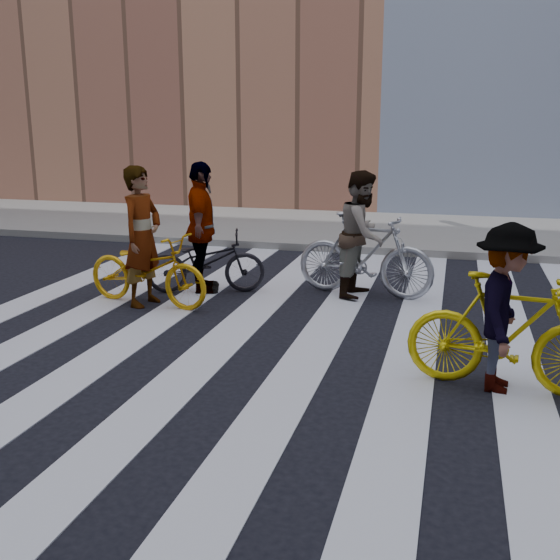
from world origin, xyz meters
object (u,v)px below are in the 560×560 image
at_px(bike_yellow_left, 147,269).
at_px(bike_dark_rear, 205,262).
at_px(bike_silver_mid, 365,255).
at_px(bike_yellow_right, 509,333).
at_px(rider_mid, 362,234).
at_px(rider_left, 142,237).
at_px(rider_right, 505,309).
at_px(rider_rear, 201,228).

distance_m(bike_yellow_left, bike_dark_rear, 1.02).
xyz_separation_m(bike_silver_mid, bike_yellow_right, (1.81, -3.16, -0.04)).
height_order(bike_dark_rear, rider_mid, rider_mid).
distance_m(rider_left, rider_mid, 3.17).
height_order(bike_yellow_right, bike_dark_rear, bike_yellow_right).
distance_m(bike_dark_rear, rider_mid, 2.39).
bearing_deg(bike_silver_mid, rider_right, -141.61).
relative_size(rider_mid, rider_right, 1.13).
xyz_separation_m(bike_dark_rear, rider_mid, (2.31, 0.42, 0.46)).
bearing_deg(bike_dark_rear, bike_yellow_left, 129.67).
height_order(bike_silver_mid, rider_left, rider_left).
distance_m(bike_silver_mid, rider_left, 3.24).
bearing_deg(bike_yellow_right, rider_mid, 37.34).
distance_m(bike_silver_mid, rider_mid, 0.31).
relative_size(bike_dark_rear, rider_right, 1.09).
xyz_separation_m(bike_silver_mid, bike_dark_rear, (-2.36, -0.42, -0.15)).
height_order(rider_left, rider_mid, rider_left).
bearing_deg(bike_silver_mid, bike_dark_rear, 109.39).
xyz_separation_m(bike_yellow_left, bike_silver_mid, (2.90, 1.29, 0.11)).
relative_size(bike_dark_rear, rider_left, 0.91).
bearing_deg(bike_silver_mid, bike_yellow_right, -140.93).
height_order(bike_yellow_left, rider_mid, rider_mid).
height_order(bike_silver_mid, bike_dark_rear, bike_silver_mid).
height_order(rider_right, rider_rear, rider_rear).
xyz_separation_m(bike_yellow_left, rider_left, (-0.05, 0.00, 0.46)).
bearing_deg(bike_yellow_left, rider_mid, -54.73).
bearing_deg(rider_left, rider_mid, -55.10).
distance_m(rider_mid, rider_rear, 2.40).
relative_size(bike_silver_mid, bike_yellow_right, 1.08).
relative_size(rider_left, rider_rear, 0.99).
bearing_deg(rider_left, rider_right, -100.77).
bearing_deg(bike_silver_mid, rider_mid, 99.22).
bearing_deg(bike_yellow_left, rider_right, -100.98).
bearing_deg(bike_yellow_right, rider_rear, 63.85).
relative_size(bike_silver_mid, bike_dark_rear, 1.16).
bearing_deg(bike_silver_mid, bike_yellow_left, 123.21).
distance_m(rider_left, rider_rear, 1.02).
distance_m(bike_yellow_left, rider_mid, 3.15).
distance_m(bike_yellow_left, rider_rear, 1.10).
height_order(bike_silver_mid, rider_mid, rider_mid).
distance_m(bike_dark_rear, rider_left, 1.16).
xyz_separation_m(bike_silver_mid, rider_rear, (-2.41, -0.42, 0.36)).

